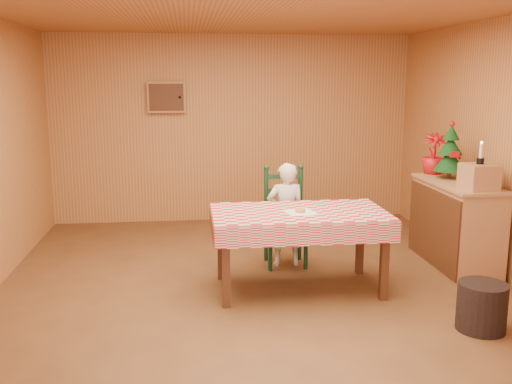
# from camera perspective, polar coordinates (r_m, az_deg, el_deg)

# --- Properties ---
(ground) EXTENTS (6.00, 6.00, 0.00)m
(ground) POSITION_cam_1_polar(r_m,az_deg,el_deg) (5.43, 0.26, -10.30)
(ground) COLOR brown
(ground) RESTS_ON ground
(cabin_walls) EXTENTS (5.10, 6.05, 2.65)m
(cabin_walls) POSITION_cam_1_polar(r_m,az_deg,el_deg) (5.58, -0.44, 9.52)
(cabin_walls) COLOR #B67741
(cabin_walls) RESTS_ON ground
(dining_table) EXTENTS (1.66, 0.96, 0.77)m
(dining_table) POSITION_cam_1_polar(r_m,az_deg,el_deg) (5.40, 4.32, -2.77)
(dining_table) COLOR #4C2714
(dining_table) RESTS_ON ground
(ladder_chair) EXTENTS (0.44, 0.40, 1.08)m
(ladder_chair) POSITION_cam_1_polar(r_m,az_deg,el_deg) (6.20, 2.90, -2.68)
(ladder_chair) COLOR black
(ladder_chair) RESTS_ON ground
(seated_child) EXTENTS (0.41, 0.27, 1.12)m
(seated_child) POSITION_cam_1_polar(r_m,az_deg,el_deg) (6.13, 2.99, -2.27)
(seated_child) COLOR silver
(seated_child) RESTS_ON ground
(napkin) EXTENTS (0.31, 0.31, 0.00)m
(napkin) POSITION_cam_1_polar(r_m,az_deg,el_deg) (5.34, 4.44, -2.03)
(napkin) COLOR white
(napkin) RESTS_ON dining_table
(donut) EXTENTS (0.11, 0.11, 0.03)m
(donut) POSITION_cam_1_polar(r_m,az_deg,el_deg) (5.33, 4.44, -1.84)
(donut) COLOR #BB8343
(donut) RESTS_ON napkin
(shelf_unit) EXTENTS (0.54, 1.24, 0.93)m
(shelf_unit) POSITION_cam_1_polar(r_m,az_deg,el_deg) (6.43, 19.30, -3.14)
(shelf_unit) COLOR #B37C50
(shelf_unit) RESTS_ON ground
(crate) EXTENTS (0.32, 0.32, 0.25)m
(crate) POSITION_cam_1_polar(r_m,az_deg,el_deg) (5.97, 21.41, 1.42)
(crate) COLOR #B37C50
(crate) RESTS_ON shelf_unit
(christmas_tree) EXTENTS (0.34, 0.34, 0.62)m
(christmas_tree) POSITION_cam_1_polar(r_m,az_deg,el_deg) (6.52, 18.84, 3.75)
(christmas_tree) COLOR #4C2714
(christmas_tree) RESTS_ON shelf_unit
(flower_arrangement) EXTENTS (0.28, 0.28, 0.46)m
(flower_arrangement) POSITION_cam_1_polar(r_m,az_deg,el_deg) (6.78, 17.34, 3.69)
(flower_arrangement) COLOR #B31014
(flower_arrangement) RESTS_ON shelf_unit
(candle_set) EXTENTS (0.07, 0.07, 0.22)m
(candle_set) POSITION_cam_1_polar(r_m,az_deg,el_deg) (5.95, 21.54, 3.23)
(candle_set) COLOR black
(candle_set) RESTS_ON crate
(storage_bin) EXTENTS (0.44, 0.44, 0.39)m
(storage_bin) POSITION_cam_1_polar(r_m,az_deg,el_deg) (5.01, 21.64, -10.62)
(storage_bin) COLOR black
(storage_bin) RESTS_ON ground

